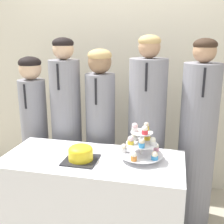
# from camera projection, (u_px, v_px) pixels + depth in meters

# --- Properties ---
(wall_back) EXTENTS (9.00, 0.06, 2.70)m
(wall_back) POSITION_uv_depth(u_px,v_px,m) (122.00, 60.00, 2.94)
(wall_back) COLOR beige
(wall_back) RESTS_ON ground_plane
(table) EXTENTS (1.32, 0.59, 0.74)m
(table) POSITION_uv_depth(u_px,v_px,m) (93.00, 203.00, 2.14)
(table) COLOR white
(table) RESTS_ON ground_plane
(round_cake) EXTENTS (0.24, 0.24, 0.12)m
(round_cake) POSITION_uv_depth(u_px,v_px,m) (81.00, 153.00, 1.98)
(round_cake) COLOR #232328
(round_cake) RESTS_ON table
(cake_knife) EXTENTS (0.26, 0.12, 0.01)m
(cake_knife) POSITION_uv_depth(u_px,v_px,m) (75.00, 172.00, 1.83)
(cake_knife) COLOR silver
(cake_knife) RESTS_ON table
(cupcake_stand) EXTENTS (0.31, 0.31, 0.27)m
(cupcake_stand) POSITION_uv_depth(u_px,v_px,m) (141.00, 144.00, 1.99)
(cupcake_stand) COLOR silver
(cupcake_stand) RESTS_ON table
(student_0) EXTENTS (0.25, 0.25, 1.42)m
(student_0) POSITION_uv_depth(u_px,v_px,m) (35.00, 132.00, 2.68)
(student_0) COLOR gray
(student_0) RESTS_ON ground_plane
(student_1) EXTENTS (0.27, 0.28, 1.59)m
(student_1) POSITION_uv_depth(u_px,v_px,m) (67.00, 129.00, 2.59)
(student_1) COLOR gray
(student_1) RESTS_ON ground_plane
(student_2) EXTENTS (0.26, 0.26, 1.50)m
(student_2) POSITION_uv_depth(u_px,v_px,m) (101.00, 134.00, 2.53)
(student_2) COLOR gray
(student_2) RESTS_ON ground_plane
(student_3) EXTENTS (0.32, 0.32, 1.61)m
(student_3) POSITION_uv_depth(u_px,v_px,m) (146.00, 136.00, 2.43)
(student_3) COLOR gray
(student_3) RESTS_ON ground_plane
(student_4) EXTENTS (0.30, 0.31, 1.58)m
(student_4) POSITION_uv_depth(u_px,v_px,m) (197.00, 141.00, 2.34)
(student_4) COLOR gray
(student_4) RESTS_ON ground_plane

